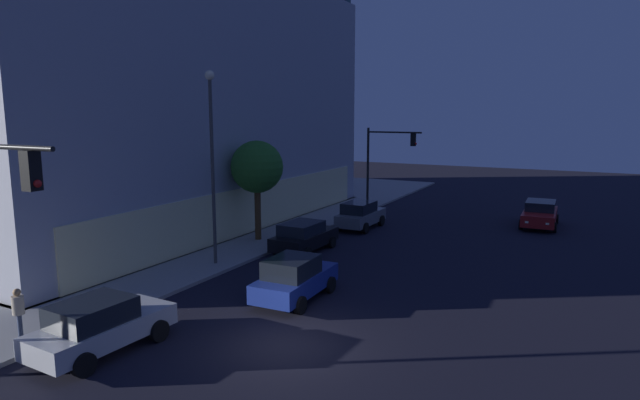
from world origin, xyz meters
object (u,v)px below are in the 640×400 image
(modern_building, at_px, (91,80))
(car_grey, at_px, (360,215))
(car_black, at_px, (304,236))
(car_silver, at_px, (100,325))
(pedestrian_waiting, at_px, (18,310))
(street_lamp_sidewalk, at_px, (212,146))
(car_blue, at_px, (295,278))
(car_red, at_px, (540,214))
(traffic_light_far_corner, at_px, (385,155))
(sidewalk_tree, at_px, (257,167))

(modern_building, xyz_separation_m, car_grey, (4.19, -18.50, -8.58))
(car_black, bearing_deg, car_silver, -178.38)
(car_silver, bearing_deg, pedestrian_waiting, 106.22)
(modern_building, relative_size, car_black, 6.88)
(street_lamp_sidewalk, height_order, car_black, street_lamp_sidewalk)
(car_blue, xyz_separation_m, car_red, (19.14, -7.02, -0.05))
(car_silver, height_order, car_red, car_silver)
(traffic_light_far_corner, distance_m, car_blue, 20.14)
(street_lamp_sidewalk, relative_size, car_silver, 2.01)
(sidewalk_tree, distance_m, pedestrian_waiting, 15.14)
(sidewalk_tree, relative_size, car_blue, 1.30)
(sidewalk_tree, xyz_separation_m, car_grey, (5.89, -3.72, -3.33))
(modern_building, relative_size, street_lamp_sidewalk, 3.35)
(car_blue, bearing_deg, sidewalk_tree, 42.24)
(traffic_light_far_corner, relative_size, street_lamp_sidewalk, 0.67)
(car_red, bearing_deg, car_silver, 158.99)
(sidewalk_tree, relative_size, pedestrian_waiting, 3.31)
(modern_building, relative_size, sidewalk_tree, 5.39)
(car_red, bearing_deg, car_blue, 159.85)
(modern_building, relative_size, car_grey, 7.07)
(street_lamp_sidewalk, distance_m, car_blue, 7.78)
(car_grey, bearing_deg, street_lamp_sidewalk, 165.70)
(car_grey, bearing_deg, traffic_light_far_corner, 7.64)
(street_lamp_sidewalk, bearing_deg, car_silver, -162.89)
(modern_building, distance_m, street_lamp_sidewalk, 17.51)
(modern_building, relative_size, car_blue, 7.03)
(pedestrian_waiting, distance_m, car_blue, 9.35)
(traffic_light_far_corner, distance_m, street_lamp_sidewalk, 17.39)
(traffic_light_far_corner, relative_size, car_grey, 1.41)
(car_grey, bearing_deg, car_red, -59.04)
(modern_building, bearing_deg, traffic_light_far_corner, -59.24)
(car_silver, bearing_deg, car_red, -21.01)
(modern_building, distance_m, car_blue, 24.76)
(sidewalk_tree, distance_m, car_black, 4.81)
(modern_building, distance_m, car_black, 20.22)
(car_blue, bearing_deg, modern_building, 67.20)
(car_blue, distance_m, car_red, 20.39)
(street_lamp_sidewalk, distance_m, sidewalk_tree, 5.30)
(car_silver, bearing_deg, car_grey, -0.01)
(modern_building, height_order, car_black, modern_building)
(car_silver, xyz_separation_m, car_grey, (19.90, -0.00, 0.02))
(modern_building, xyz_separation_m, car_black, (-2.40, -18.12, -8.64))
(traffic_light_far_corner, height_order, pedestrian_waiting, traffic_light_far_corner)
(car_silver, relative_size, car_black, 1.02)
(pedestrian_waiting, xyz_separation_m, car_grey, (20.68, -2.68, -0.27))
(car_silver, distance_m, car_red, 27.69)
(street_lamp_sidewalk, distance_m, car_red, 21.65)
(traffic_light_far_corner, xyz_separation_m, sidewalk_tree, (-12.21, 2.87, 0.02))
(sidewalk_tree, height_order, car_silver, sidewalk_tree)
(traffic_light_far_corner, height_order, car_black, traffic_light_far_corner)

